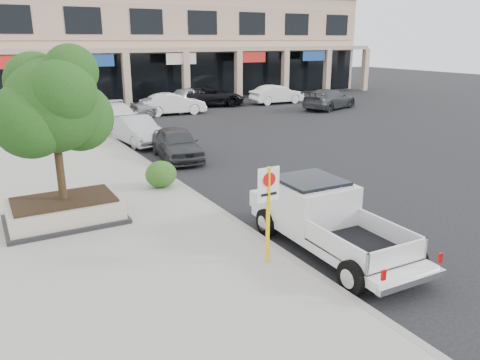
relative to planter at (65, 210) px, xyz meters
name	(u,v)px	position (x,y,z in m)	size (l,w,h in m)	color
ground	(307,230)	(5.80, -3.63, -0.48)	(120.00, 120.00, 0.00)	black
sidewalk	(63,198)	(0.30, 2.37, -0.40)	(8.00, 52.00, 0.15)	gray
curb	(174,181)	(4.25, 2.37, -0.40)	(0.20, 52.00, 0.15)	gray
strip_mall	(156,43)	(13.80, 30.30, 4.27)	(40.55, 12.43, 9.50)	tan
planter	(65,210)	(0.00, 0.00, 0.00)	(3.20, 2.20, 0.68)	black
planter_tree	(57,106)	(0.13, 0.15, 2.94)	(2.90, 2.55, 4.00)	black
no_parking_sign	(268,202)	(3.61, -4.99, 1.16)	(0.55, 0.09, 2.30)	yellow
hedge	(161,174)	(3.51, 1.71, 0.14)	(1.10, 0.99, 0.94)	#224D16
pickup_truck	(332,221)	(5.45, -5.07, 0.37)	(1.98, 5.34, 1.68)	silver
curb_car_a	(177,143)	(5.74, 5.73, 0.23)	(1.66, 4.14, 1.41)	#2D2F32
curb_car_b	(137,130)	(5.16, 9.68, 0.23)	(1.49, 4.28, 1.41)	#A7A9AF
curb_car_c	(117,118)	(5.26, 13.63, 0.30)	(2.17, 5.33, 1.55)	white
curb_car_d	(91,105)	(5.34, 20.57, 0.21)	(2.26, 4.90, 1.36)	black
lot_car_a	(159,105)	(9.46, 18.07, 0.21)	(1.61, 3.99, 1.36)	#9899A0
lot_car_b	(173,104)	(10.43, 17.92, 0.27)	(1.57, 4.51, 1.49)	white
lot_car_c	(329,99)	(21.77, 14.54, 0.28)	(2.11, 5.20, 1.51)	#333539
lot_car_d	(209,96)	(14.51, 20.52, 0.31)	(2.60, 5.65, 1.57)	black
lot_car_e	(193,97)	(13.22, 20.83, 0.31)	(1.85, 4.60, 1.57)	#9EA2A6
lot_car_f	(277,94)	(20.07, 19.16, 0.27)	(1.59, 4.55, 1.50)	white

